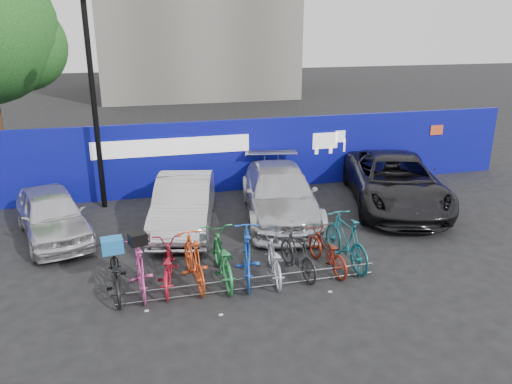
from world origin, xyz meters
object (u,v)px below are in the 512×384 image
object	(u,v)px
bike_4	(222,257)
bike_5	(247,254)
car_2	(280,193)
bike_0	(115,273)
lamppost	(94,100)
bike_1	(140,268)
bike_7	(298,254)
bike_2	(167,265)
bike_8	(327,251)
car_3	(395,181)
bike_6	(274,259)
bike_rack	(251,283)
car_0	(52,214)
bike_3	(194,260)
bike_9	(346,240)
car_1	(184,203)

from	to	relation	value
bike_4	bike_5	bearing A→B (deg)	168.78
car_2	bike_0	xyz separation A→B (m)	(-4.58, -3.34, -0.24)
lamppost	car_2	distance (m)	6.00
bike_1	bike_7	bearing A→B (deg)	174.93
bike_1	car_2	bearing A→B (deg)	-143.96
bike_2	bike_8	xyz separation A→B (m)	(3.61, -0.12, -0.02)
bike_8	car_3	bearing A→B (deg)	-144.10
bike_4	bike_5	xyz separation A→B (m)	(0.55, -0.10, 0.06)
car_3	bike_5	xyz separation A→B (m)	(-5.47, -3.46, -0.18)
bike_5	bike_6	bearing A→B (deg)	-178.00
bike_rack	car_3	xyz separation A→B (m)	(5.51, 3.96, 0.61)
bike_rack	bike_7	bearing A→B (deg)	20.18
bike_1	bike_8	world-z (taller)	bike_1
car_0	bike_3	world-z (taller)	car_0
bike_4	bike_9	distance (m)	2.95
car_1	bike_6	distance (m)	3.73
lamppost	bike_2	size ratio (longest dim) A/B	3.36
bike_3	bike_0	bearing A→B (deg)	-4.61
bike_7	car_0	bearing A→B (deg)	-41.99
car_1	bike_0	size ratio (longest dim) A/B	2.33
bike_3	bike_rack	bearing A→B (deg)	147.63
car_3	bike_9	size ratio (longest dim) A/B	2.73
bike_3	bike_2	bearing A→B (deg)	-11.55
bike_5	lamppost	bearing A→B (deg)	-48.36
car_0	bike_9	bearing A→B (deg)	-42.05
car_1	bike_9	world-z (taller)	car_1
lamppost	car_3	size ratio (longest dim) A/B	1.10
lamppost	car_3	bearing A→B (deg)	-13.19
car_3	bike_5	size ratio (longest dim) A/B	2.81
lamppost	bike_7	bearing A→B (deg)	-51.78
car_2	bike_5	xyz separation A→B (m)	(-1.76, -3.39, -0.13)
bike_rack	bike_5	distance (m)	0.66
bike_rack	car_0	bearing A→B (deg)	138.23
bike_1	bike_5	xyz separation A→B (m)	(2.30, -0.03, 0.05)
car_0	car_3	size ratio (longest dim) A/B	0.68
bike_4	bike_7	bearing A→B (deg)	173.97
car_3	bike_1	world-z (taller)	car_3
car_1	bike_8	xyz separation A→B (m)	(2.89, -3.26, -0.25)
bike_rack	bike_0	world-z (taller)	bike_0
bike_9	bike_rack	bearing A→B (deg)	9.94
car_0	car_1	distance (m)	3.42
car_2	bike_9	xyz separation A→B (m)	(0.63, -3.25, -0.11)
bike_2	bike_9	distance (m)	4.13
bike_0	bike_7	bearing A→B (deg)	174.08
car_2	bike_0	bearing A→B (deg)	-134.54
lamppost	car_0	bearing A→B (deg)	-119.94
bike_3	car_1	bearing A→B (deg)	-98.35
car_3	bike_1	xyz separation A→B (m)	(-7.77, -3.43, -0.23)
bike_5	car_0	bearing A→B (deg)	-26.55
car_0	bike_0	world-z (taller)	car_0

